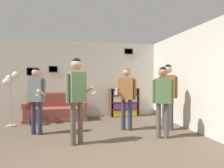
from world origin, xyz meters
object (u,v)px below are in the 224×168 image
Objects in this scene: person_player_foreground_left at (36,93)px; person_player_foreground_center at (77,91)px; person_spectator_far_right at (168,89)px; person_spectator_near_bookshelf at (163,95)px; couch at (56,111)px; floor_lamp at (11,83)px; bookshelf at (124,102)px; person_watcher_holding_cup at (127,92)px; bottle_on_floor at (31,122)px.

person_player_foreground_center reaches higher than person_player_foreground_left.
person_player_foreground_center is 1.03× the size of person_spectator_far_right.
person_player_foreground_left is 1.00× the size of person_spectator_near_bookshelf.
person_spectator_near_bookshelf is (1.95, 0.04, -0.11)m from person_player_foreground_center.
couch is 2.82m from person_player_foreground_center.
floor_lamp is 2.71m from person_player_foreground_center.
floor_lamp is 1.39m from person_player_foreground_left.
person_player_foreground_left is at bearing -145.44° from bookshelf.
person_spectator_near_bookshelf is at bearing 1.24° from person_player_foreground_center.
person_player_foreground_center is at bearing -145.76° from person_watcher_holding_cup.
bookshelf is 0.59× the size of person_player_foreground_center.
person_spectator_far_right reaches higher than couch.
person_spectator_near_bookshelf reaches higher than bottle_on_floor.
couch is 3.66m from person_spectator_far_right.
couch is 7.28× the size of bottle_on_floor.
person_spectator_near_bookshelf is at bearing -54.55° from person_watcher_holding_cup.
couch is at bearing -175.26° from bookshelf.
bookshelf is 0.67× the size of floor_lamp.
person_player_foreground_left is at bearing 162.66° from person_spectator_near_bookshelf.
person_player_foreground_left is (-0.35, -1.69, 0.72)m from couch.
person_player_foreground_center is at bearing -178.76° from person_spectator_near_bookshelf.
person_player_foreground_center is 1.09× the size of person_spectator_near_bookshelf.
person_spectator_near_bookshelf is 6.05× the size of bottle_on_floor.
person_spectator_far_right is at bearing -74.01° from bookshelf.
person_watcher_holding_cup is at bearing -22.29° from bottle_on_floor.
person_spectator_far_right reaches higher than person_spectator_near_bookshelf.
person_player_foreground_left reaches higher than bottle_on_floor.
person_player_foreground_center is (0.60, -2.63, 0.83)m from couch.
bottle_on_floor is (-0.34, 1.03, -0.90)m from person_player_foreground_left.
person_player_foreground_left is 0.94× the size of person_spectator_far_right.
person_spectator_far_right is (0.46, 0.64, 0.08)m from person_spectator_near_bookshelf.
floor_lamp is 3.34m from person_watcher_holding_cup.
couch is 1.20× the size of person_spectator_near_bookshelf.
person_watcher_holding_cup is (2.28, -0.04, 0.01)m from person_player_foreground_left.
person_player_foreground_center is 1.61m from person_watcher_holding_cup.
person_watcher_holding_cup is (3.15, -1.09, -0.23)m from floor_lamp.
person_spectator_far_right is (0.61, -2.15, 0.57)m from bookshelf.
person_player_foreground_left is 1.41m from bottle_on_floor.
couch is at bearing 138.16° from person_watcher_holding_cup.
couch is 1.20× the size of person_player_foreground_left.
person_player_foreground_center is (0.95, -0.95, 0.11)m from person_player_foreground_left.
person_watcher_holding_cup is 1.01× the size of person_spectator_near_bookshelf.
bottle_on_floor is at bearing -164.55° from bookshelf.
floor_lamp reaches higher than bottle_on_floor.
person_player_foreground_center is at bearing -77.22° from couch.
bottle_on_floor is (-1.29, 1.98, -1.01)m from person_player_foreground_center.
floor_lamp is (-1.22, -0.63, 0.96)m from couch.
bookshelf is at bearing 15.45° from bottle_on_floor.
couch is 2.40m from bookshelf.
person_watcher_holding_cup is at bearing -19.13° from floor_lamp.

